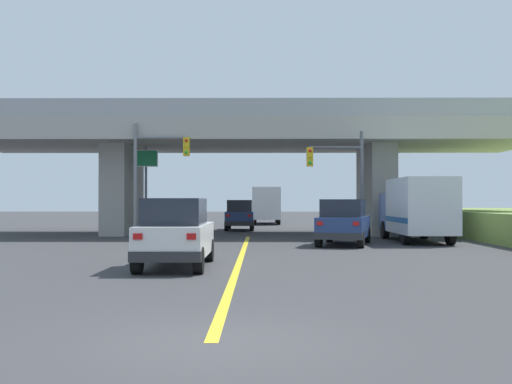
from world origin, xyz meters
name	(u,v)px	position (x,y,z in m)	size (l,w,h in m)	color
ground	(249,234)	(0.00, 28.45, 0.00)	(160.00, 160.00, 0.00)	#353538
overpass_bridge	(249,145)	(0.00, 28.45, 5.25)	(33.11, 9.48, 7.29)	#A8A59E
lane_divider_stripe	(241,258)	(0.00, 12.80, 0.00)	(0.20, 25.61, 0.01)	yellow
suv_lead	(176,233)	(-1.79, 9.70, 1.01)	(1.90, 4.61, 2.02)	silver
suv_crossing	(344,222)	(4.36, 19.13, 1.01)	(3.04, 4.98, 2.02)	navy
box_truck	(417,209)	(8.12, 21.23, 1.59)	(2.33, 6.74, 3.00)	navy
sedan_oncoming	(240,215)	(-0.71, 33.40, 1.01)	(1.89, 4.31, 2.02)	navy
traffic_signal_nearside	(343,172)	(4.82, 22.91, 3.40)	(2.86, 0.36, 5.47)	#56595E
traffic_signal_farside	(153,166)	(-4.86, 23.54, 3.74)	(2.88, 0.36, 5.94)	slate
highway_sign	(146,172)	(-5.73, 26.31, 3.57)	(1.35, 0.17, 4.97)	#56595E
semi_truck_distant	(266,205)	(1.16, 44.99, 1.63)	(2.33, 7.27, 3.10)	navy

